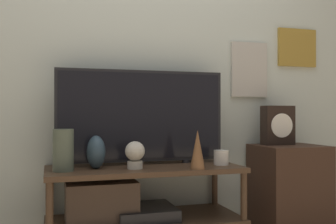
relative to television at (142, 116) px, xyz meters
The scene contains 10 objects.
wall_back 0.55m from the television, 91.45° to the left, with size 6.40×0.08×2.70m.
media_console 0.53m from the television, 134.04° to the right, with size 1.18×0.49×0.53m.
television is the anchor object (origin of this frame).
vase_tall_ceramic 0.55m from the television, 161.50° to the right, with size 0.12×0.12×0.24m.
vase_urn_stoneware 0.39m from the television, 159.56° to the right, with size 0.11×0.15×0.20m.
vase_slim_bronze 0.44m from the television, 48.79° to the right, with size 0.09×0.09×0.23m.
candle_jar 0.57m from the television, 19.93° to the right, with size 0.09×0.09×0.09m.
decorative_bust 0.30m from the television, 114.94° to the right, with size 0.12×0.12×0.16m.
side_table 1.17m from the television, ahead, with size 0.46×0.40×0.63m.
mantel_clock 0.99m from the television, ahead, with size 0.22×0.11×0.28m.
Camera 1 is at (-0.56, -2.05, 0.85)m, focal length 42.00 mm.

